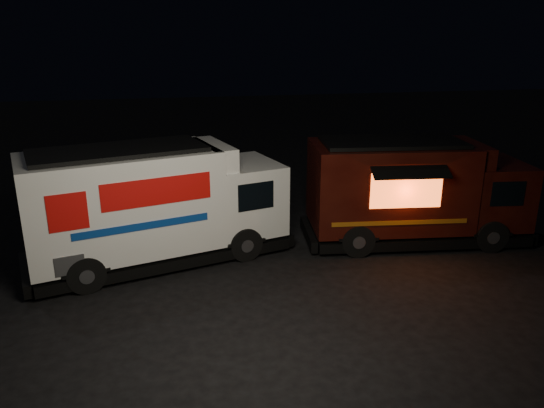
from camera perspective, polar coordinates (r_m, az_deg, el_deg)
The scene contains 3 objects.
ground at distance 13.61m, azimuth -2.02°, elevation -8.91°, with size 80.00×80.00×0.00m, color black.
white_truck at distance 14.88m, azimuth -12.06°, elevation 0.01°, with size 7.30×2.49×3.31m, color white, non-canonical shape.
red_truck at distance 16.60m, azimuth 15.35°, elevation 1.38°, with size 6.77×2.49×3.15m, color #340F09, non-canonical shape.
Camera 1 is at (-1.90, -11.96, 6.22)m, focal length 35.00 mm.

